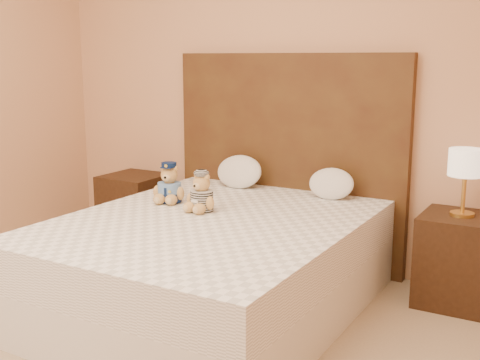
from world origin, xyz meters
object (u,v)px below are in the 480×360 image
teddy_prisoner (202,192)px  nightstand_left (135,209)px  pillow_right (331,182)px  lamp (466,166)px  bed (212,263)px  pillow_left (239,170)px  teddy_police (169,183)px  nightstand_right (459,260)px

teddy_prisoner → nightstand_left: bearing=154.8°
pillow_right → lamp: bearing=-2.0°
bed → pillow_right: 1.00m
pillow_left → nightstand_left: bearing=-178.2°
bed → pillow_right: (0.41, 0.83, 0.38)m
teddy_police → teddy_prisoner: bearing=-29.7°
nightstand_right → teddy_police: size_ratio=2.13×
teddy_prisoner → pillow_right: bearing=58.8°
teddy_prisoner → pillow_right: (0.55, 0.72, -0.01)m
bed → teddy_police: bearing=155.7°
lamp → teddy_police: lamp is taller
lamp → teddy_prisoner: lamp is taller
lamp → teddy_prisoner: bearing=-153.8°
bed → lamp: bearing=32.6°
bed → nightstand_left: bearing=147.4°
nightstand_right → lamp: bearing=180.0°
teddy_prisoner → pillow_right: size_ratio=0.77×
pillow_left → bed: bearing=-70.4°
pillow_right → bed: bearing=-116.3°
bed → nightstand_right: same height
nightstand_right → pillow_left: pillow_left is taller
bed → teddy_prisoner: teddy_prisoner is taller
lamp → teddy_police: bearing=-160.7°
nightstand_right → teddy_police: bearing=-160.7°
bed → pillow_left: 0.97m
pillow_left → pillow_right: (0.71, 0.00, -0.02)m
bed → pillow_right: pillow_right is taller
bed → lamp: size_ratio=5.00×
bed → nightstand_left: 1.48m
bed → teddy_prisoner: 0.44m
teddy_police → teddy_prisoner: 0.32m
nightstand_right → pillow_left: (-1.55, 0.03, 0.40)m
nightstand_left → teddy_police: size_ratio=2.13×
teddy_police → pillow_right: 1.06m
teddy_police → pillow_right: bearing=22.3°
nightstand_left → lamp: size_ratio=1.38×
teddy_prisoner → lamp: bearing=32.7°
lamp → teddy_prisoner: size_ratio=1.67×
bed → pillow_left: pillow_left is taller
pillow_right → nightstand_left: bearing=-179.0°
nightstand_left → teddy_prisoner: bearing=-31.7°
nightstand_left → nightstand_right: 2.50m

